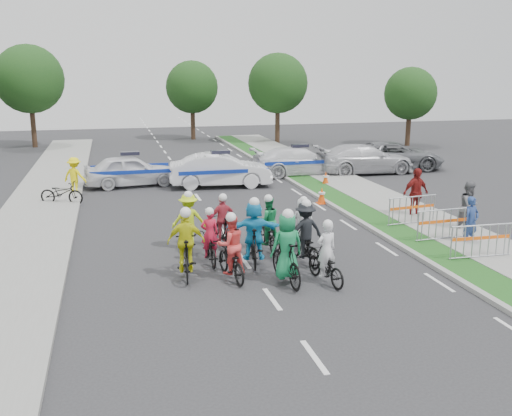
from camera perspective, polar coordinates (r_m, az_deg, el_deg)
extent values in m
plane|color=#28282B|center=(14.16, 1.63, -9.11)|extent=(90.00, 90.00, 0.00)
cube|color=gray|center=(20.34, 11.62, -2.13)|extent=(0.20, 60.00, 0.12)
cube|color=#1C4C18|center=(20.65, 13.37, -2.00)|extent=(1.20, 60.00, 0.11)
cube|color=gray|center=(21.53, 17.63, -1.61)|extent=(2.40, 60.00, 0.13)
cube|color=gray|center=(18.59, -22.66, -4.40)|extent=(3.00, 60.00, 0.13)
imported|color=black|center=(15.18, 6.94, -5.81)|extent=(0.90, 1.79, 0.90)
imported|color=white|center=(14.98, 7.06, -4.14)|extent=(0.60, 0.45, 1.50)
sphere|color=white|center=(14.74, 7.21, -1.65)|extent=(0.26, 0.26, 0.26)
imported|color=black|center=(15.00, 3.04, -5.42)|extent=(0.70, 1.98, 1.17)
imported|color=#178048|center=(14.81, 3.12, -3.76)|extent=(0.90, 0.62, 1.75)
sphere|color=white|center=(14.54, 3.22, -0.67)|extent=(0.30, 0.30, 0.30)
imported|color=black|center=(15.34, -2.55, -5.38)|extent=(0.90, 1.91, 0.96)
imported|color=#EB4341|center=(15.14, -2.53, -3.65)|extent=(0.86, 0.72, 1.61)
sphere|color=white|center=(14.89, -2.52, -0.95)|extent=(0.28, 0.28, 0.28)
imported|color=black|center=(15.53, -6.98, -4.91)|extent=(0.73, 1.93, 1.13)
imported|color=yellow|center=(15.34, -7.00, -3.33)|extent=(1.03, 0.52, 1.70)
sphere|color=white|center=(15.08, -7.07, -0.45)|extent=(0.29, 0.29, 0.29)
imported|color=black|center=(16.65, 4.85, -3.84)|extent=(0.90, 1.95, 0.99)
imported|color=black|center=(16.46, 4.94, -2.20)|extent=(1.14, 0.75, 1.65)
sphere|color=white|center=(16.22, 5.05, 0.39)|extent=(0.29, 0.29, 0.29)
imported|color=black|center=(16.45, -0.25, -3.72)|extent=(0.87, 1.97, 1.15)
imported|color=#1DA0DB|center=(16.27, -0.21, -2.20)|extent=(1.66, 0.78, 1.72)
sphere|color=white|center=(16.03, -0.17, 0.56)|extent=(0.30, 0.30, 0.30)
imported|color=black|center=(16.66, -4.66, -4.04)|extent=(0.59, 1.66, 0.87)
imported|color=red|center=(16.48, -4.66, -2.54)|extent=(0.53, 0.35, 1.44)
sphere|color=white|center=(16.26, -4.67, -0.36)|extent=(0.25, 0.25, 0.25)
imported|color=black|center=(17.98, 4.62, -2.55)|extent=(0.53, 1.64, 0.97)
imported|color=silver|center=(17.82, 4.70, -1.28)|extent=(0.73, 0.49, 1.46)
sphere|color=white|center=(17.62, 4.79, 0.77)|extent=(0.25, 0.25, 0.25)
imported|color=black|center=(17.84, 1.14, -2.72)|extent=(0.64, 1.76, 0.92)
imported|color=#198E4C|center=(17.66, 1.19, -1.26)|extent=(0.75, 0.59, 1.53)
sphere|color=white|center=(17.45, 1.25, 0.94)|extent=(0.26, 0.26, 0.26)
imported|color=black|center=(18.10, -3.34, -2.36)|extent=(0.78, 1.73, 1.00)
imported|color=#C43647|center=(17.94, -3.33, -1.08)|extent=(0.94, 0.53, 1.51)
sphere|color=white|center=(17.73, -3.33, 1.05)|extent=(0.26, 0.26, 0.26)
imported|color=black|center=(17.99, -6.72, -2.59)|extent=(0.78, 1.89, 0.97)
imported|color=#C7E918|center=(17.81, -6.74, -1.08)|extent=(1.08, 0.67, 1.62)
sphere|color=white|center=(17.59, -6.79, 1.27)|extent=(0.28, 0.28, 0.28)
imported|color=white|center=(28.33, -12.42, 3.68)|extent=(4.64, 2.34, 1.52)
imported|color=white|center=(27.55, -3.57, 3.79)|extent=(5.03, 2.20, 1.61)
imported|color=white|center=(30.70, 4.39, 4.69)|extent=(5.21, 2.15, 1.51)
imported|color=silver|center=(31.70, 10.81, 4.84)|extent=(5.47, 2.25, 1.58)
imported|color=slate|center=(33.51, 13.61, 5.13)|extent=(6.03, 3.84, 1.55)
imported|color=navy|center=(19.41, 20.72, -1.24)|extent=(0.66, 0.52, 1.59)
imported|color=#5A5A5F|center=(21.03, 20.55, 0.11)|extent=(1.07, 0.98, 1.77)
imported|color=maroon|center=(22.36, 15.68, 1.43)|extent=(1.19, 0.66, 1.92)
imported|color=#FFED0D|center=(27.10, -17.68, 3.09)|extent=(1.25, 1.08, 1.68)
cube|color=#F24C0C|center=(24.25, 6.57, 0.49)|extent=(0.40, 0.40, 0.03)
cone|color=#F24C0C|center=(24.18, 6.59, 1.26)|extent=(0.36, 0.36, 0.70)
cylinder|color=silver|center=(24.16, 6.60, 1.49)|extent=(0.29, 0.29, 0.08)
cube|color=#F24C0C|center=(28.12, 6.96, 2.28)|extent=(0.40, 0.40, 0.03)
cone|color=#F24C0C|center=(28.06, 6.98, 2.95)|extent=(0.36, 0.36, 0.70)
cylinder|color=silver|center=(28.04, 6.99, 3.15)|extent=(0.29, 0.29, 0.08)
imported|color=black|center=(25.19, -18.87, 1.43)|extent=(1.97, 1.30, 0.98)
cylinder|color=#382619|center=(44.56, 2.16, 8.60)|extent=(0.36, 0.36, 3.25)
sphere|color=#123915|center=(44.40, 2.19, 12.36)|extent=(4.55, 4.55, 4.55)
cylinder|color=#382619|center=(44.40, 14.98, 7.81)|extent=(0.36, 0.36, 2.75)
sphere|color=#123915|center=(44.24, 15.18, 11.00)|extent=(3.85, 3.85, 3.85)
cylinder|color=#382619|center=(45.03, -21.40, 7.90)|extent=(0.36, 0.36, 3.50)
sphere|color=#123915|center=(44.88, -21.75, 11.89)|extent=(4.90, 4.90, 4.90)
cylinder|color=#382619|center=(47.19, -6.33, 8.65)|extent=(0.36, 0.36, 3.00)
sphere|color=#123915|center=(47.05, -6.42, 11.92)|extent=(4.20, 4.20, 4.20)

